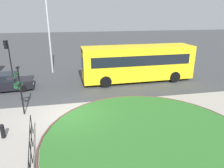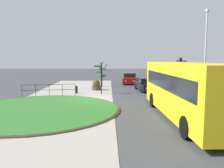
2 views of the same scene
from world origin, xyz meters
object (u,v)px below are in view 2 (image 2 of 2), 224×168
bus_yellow (185,89)px  car_near_lane (146,85)px  bollard_foreground (77,89)px  signpost_directional (101,76)px  traffic_light_near (181,66)px  car_far_lane (130,79)px  lamppost_tall (205,50)px  street_tree_bare (102,75)px  billboard_left (181,68)px  planter_near_signpost (96,85)px

bus_yellow → car_near_lane: bearing=0.1°
bollard_foreground → bus_yellow: bus_yellow is taller
bollard_foreground → signpost_directional: bearing=79.3°
bollard_foreground → traffic_light_near: size_ratio=0.22×
signpost_directional → bollard_foreground: (-0.47, -2.47, -1.40)m
signpost_directional → car_far_lane: bearing=158.4°
signpost_directional → car_near_lane: 5.51m
lamppost_tall → car_far_lane: bearing=-150.1°
traffic_light_near → street_tree_bare: bearing=79.9°
signpost_directional → bollard_foreground: 2.88m
lamppost_tall → street_tree_bare: lamppost_tall is taller
bollard_foreground → car_near_lane: size_ratio=0.17×
street_tree_bare → car_far_lane: bearing=134.2°
bollard_foreground → bus_yellow: (9.49, 7.61, 1.33)m
bollard_foreground → bus_yellow: size_ratio=0.08×
bollard_foreground → car_far_lane: (-8.86, 6.16, 0.27)m
bollard_foreground → car_far_lane: car_far_lane is taller
bus_yellow → lamppost_tall: bearing=-31.1°
bus_yellow → car_far_lane: 18.44m
bollard_foreground → car_near_lane: car_near_lane is taller
lamppost_tall → billboard_left: lamppost_tall is taller
bollard_foreground → traffic_light_near: (-2.34, 11.17, 2.23)m
car_far_lane → billboard_left: billboard_left is taller
street_tree_bare → car_near_lane: bearing=55.7°
car_far_lane → planter_near_signpost: car_far_lane is taller
bollard_foreground → car_far_lane: size_ratio=0.17×
traffic_light_near → lamppost_tall: bearing=-157.7°
billboard_left → lamppost_tall: bearing=2.2°
signpost_directional → street_tree_bare: bearing=-179.4°
car_near_lane → planter_near_signpost: (-0.41, -5.46, -0.12)m
bollard_foreground → planter_near_signpost: (-2.28, 1.85, 0.12)m
signpost_directional → street_tree_bare: (-5.68, -0.06, -0.33)m
planter_near_signpost → street_tree_bare: bearing=169.3°
car_far_lane → lamppost_tall: 12.53m
traffic_light_near → lamppost_tall: 4.32m
bus_yellow → car_near_lane: (-11.36, -0.29, -1.08)m
traffic_light_near → lamppost_tall: (3.88, 0.98, 1.62)m
signpost_directional → planter_near_signpost: 3.10m
car_far_lane → lamppost_tall: size_ratio=0.59×
car_far_lane → lamppost_tall: lamppost_tall is taller
signpost_directional → traffic_light_near: (-2.81, 8.70, 0.82)m
car_near_lane → street_tree_bare: size_ratio=1.46×
traffic_light_near → lamppost_tall: lamppost_tall is taller
car_far_lane → street_tree_bare: 5.29m
car_near_lane → car_far_lane: 7.09m
car_near_lane → lamppost_tall: 6.92m
planter_near_signpost → traffic_light_near: bearing=90.3°
bollard_foreground → car_near_lane: 7.56m
bollard_foreground → street_tree_bare: size_ratio=0.25×
traffic_light_near → planter_near_signpost: 9.55m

